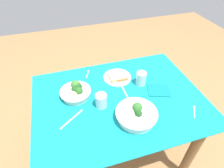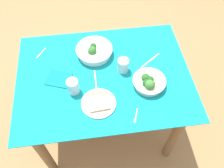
# 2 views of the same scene
# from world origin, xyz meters

# --- Properties ---
(ground_plane) EXTENTS (6.00, 6.00, 0.00)m
(ground_plane) POSITION_xyz_m (0.00, 0.00, 0.00)
(ground_plane) COLOR #9E7547
(dining_table) EXTENTS (1.18, 0.88, 0.77)m
(dining_table) POSITION_xyz_m (0.00, 0.00, 0.63)
(dining_table) COLOR teal
(dining_table) RESTS_ON ground_plane
(broccoli_bowl_far) EXTENTS (0.22, 0.22, 0.10)m
(broccoli_bowl_far) POSITION_xyz_m (-0.28, 0.12, 0.80)
(broccoli_bowl_far) COLOR silver
(broccoli_bowl_far) RESTS_ON dining_table
(broccoli_bowl_near) EXTENTS (0.26, 0.26, 0.10)m
(broccoli_bowl_near) POSITION_xyz_m (0.05, -0.19, 0.81)
(broccoli_bowl_near) COLOR white
(broccoli_bowl_near) RESTS_ON dining_table
(bread_side_plate) EXTENTS (0.22, 0.22, 0.03)m
(bread_side_plate) POSITION_xyz_m (0.06, 0.22, 0.78)
(bread_side_plate) COLOR silver
(bread_side_plate) RESTS_ON dining_table
(water_glass_center) EXTENTS (0.08, 0.08, 0.10)m
(water_glass_center) POSITION_xyz_m (0.21, 0.10, 0.82)
(water_glass_center) COLOR silver
(water_glass_center) RESTS_ON dining_table
(water_glass_side) EXTENTS (0.08, 0.08, 0.10)m
(water_glass_side) POSITION_xyz_m (-0.14, -0.03, 0.82)
(water_glass_side) COLOR silver
(water_glass_side) RESTS_ON dining_table
(fork_by_far_bowl) EXTENTS (0.05, 0.10, 0.00)m
(fork_by_far_bowl) POSITION_xyz_m (-0.16, 0.34, 0.77)
(fork_by_far_bowl) COLOR #B7B7BC
(fork_by_far_bowl) RESTS_ON dining_table
(fork_by_near_bowl) EXTENTS (0.07, 0.10, 0.00)m
(fork_by_near_bowl) POSITION_xyz_m (0.43, -0.26, 0.77)
(fork_by_near_bowl) COLOR #B7B7BC
(fork_by_near_bowl) RESTS_ON dining_table
(table_knife_left) EXTENTS (0.01, 0.20, 0.00)m
(table_knife_left) POSITION_xyz_m (0.06, 0.05, 0.77)
(table_knife_left) COLOR #B7B7BC
(table_knife_left) RESTS_ON dining_table
(table_knife_right) EXTENTS (0.16, 0.12, 0.00)m
(table_knife_right) POSITION_xyz_m (-0.35, -0.09, 0.77)
(table_knife_right) COLOR #B7B7BC
(table_knife_right) RESTS_ON dining_table
(napkin_folded_upper) EXTENTS (0.20, 0.18, 0.01)m
(napkin_folded_upper) POSITION_xyz_m (0.30, -0.01, 0.77)
(napkin_folded_upper) COLOR #0F777D
(napkin_folded_upper) RESTS_ON dining_table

